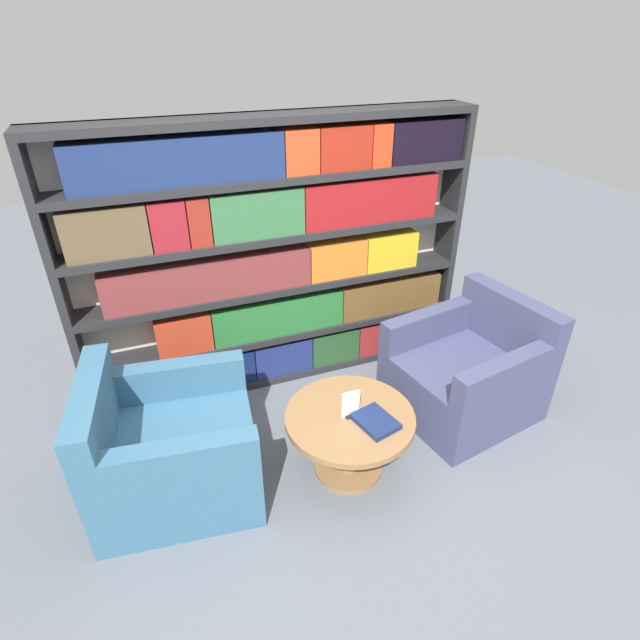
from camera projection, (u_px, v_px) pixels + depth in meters
The scene contains 7 objects.
ground_plane at pixel (345, 489), 3.05m from camera, with size 14.00×14.00×0.00m, color slate.
bookshelf at pixel (279, 259), 3.60m from camera, with size 2.88×0.30×1.97m.
armchair_left at pixel (170, 451), 2.92m from camera, with size 1.01×0.94×0.83m.
armchair_right at pixel (467, 374), 3.57m from camera, with size 1.04×0.98×0.83m.
coffee_table at pixel (349, 431), 3.03m from camera, with size 0.78×0.78×0.44m.
table_sign at pixel (350, 405), 2.93m from camera, with size 0.11×0.06×0.18m.
stray_book at pixel (376, 421), 2.90m from camera, with size 0.25×0.29×0.03m.
Camera 1 is at (-0.90, -1.90, 2.45)m, focal length 28.00 mm.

